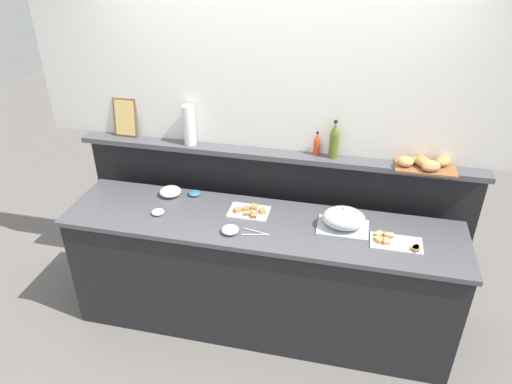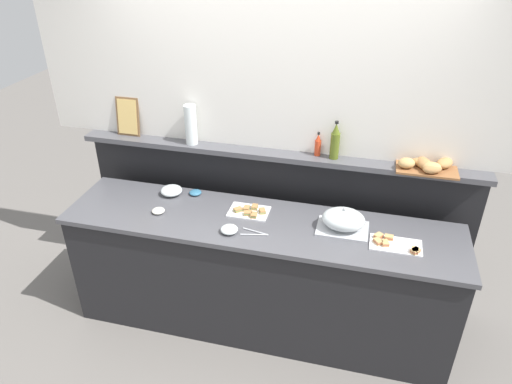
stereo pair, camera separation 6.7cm
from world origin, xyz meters
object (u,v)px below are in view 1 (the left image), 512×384
Objects in this scene: serving_cloche at (344,219)px; glass_bowl_large at (170,192)px; glass_bowl_medium at (230,230)px; water_carafe at (189,125)px; hot_sauce_bottle at (317,145)px; bread_basket at (425,164)px; framed_picture at (125,118)px; sandwich_platter_front at (395,242)px; condiment_bowl_red at (194,193)px; condiment_bowl_cream at (158,212)px; serving_tongs at (256,233)px; sandwich_platter_side at (249,211)px; olive_oil_bottle at (334,141)px.

serving_cloche reaches higher than glass_bowl_large.
glass_bowl_medium is 0.39× the size of water_carafe.
glass_bowl_medium is 0.87m from hot_sauce_bottle.
glass_bowl_large is at bearing -173.79° from bread_basket.
water_carafe is (-1.68, 0.02, 0.11)m from bread_basket.
bread_basket is 1.36× the size of framed_picture.
sandwich_platter_front is 3.56× the size of condiment_bowl_red.
condiment_bowl_cream is (-1.28, -0.11, -0.06)m from serving_cloche.
framed_picture is at bearing 148.98° from glass_bowl_large.
water_carafe reaches higher than condiment_bowl_red.
water_carafe is at bearing 138.44° from serving_tongs.
glass_bowl_large is at bearing 155.01° from serving_tongs.
hot_sauce_bottle is (0.41, 0.35, 0.40)m from sandwich_platter_side.
condiment_bowl_red is at bearing 168.49° from sandwich_platter_front.
serving_tongs is (0.56, -0.39, -0.01)m from condiment_bowl_red.
condiment_bowl_red is (-1.11, 0.19, -0.06)m from serving_cloche.
hot_sauce_bottle reaches higher than sandwich_platter_side.
olive_oil_bottle reaches higher than sandwich_platter_front.
sandwich_platter_side is 0.48m from condiment_bowl_red.
water_carafe reaches higher than glass_bowl_large.
sandwich_platter_front is 1.10× the size of framed_picture.
framed_picture reaches higher than sandwich_platter_side.
serving_cloche reaches higher than sandwich_platter_front.
olive_oil_bottle is (0.60, 0.60, 0.44)m from glass_bowl_medium.
hot_sauce_bottle is 0.64× the size of olive_oil_bottle.
condiment_bowl_red is (-0.39, 0.41, -0.01)m from glass_bowl_medium.
framed_picture is (-1.71, 0.41, 0.41)m from serving_cloche.
bread_basket reaches higher than glass_bowl_medium.
serving_tongs is at bearing -152.78° from bread_basket.
bread_basket is at bearing -0.79° from water_carafe.
sandwich_platter_side is (-0.99, 0.15, 0.00)m from sandwich_platter_front.
hot_sauce_bottle reaches higher than glass_bowl_medium.
condiment_bowl_cream is 0.30× the size of water_carafe.
condiment_bowl_red is (-1.45, 0.30, 0.00)m from sandwich_platter_front.
glass_bowl_large is at bearing -168.87° from olive_oil_bottle.
glass_bowl_large is 0.92× the size of hot_sauce_bottle.
water_carafe is (-1.18, 0.37, 0.41)m from serving_cloche.
condiment_bowl_red is 1.65m from bread_basket.
condiment_bowl_cream is 0.49× the size of serving_tongs.
serving_tongs is 0.78m from hot_sauce_bottle.
serving_cloche reaches higher than condiment_bowl_cream.
bread_basket is (0.16, 0.45, 0.36)m from sandwich_platter_front.
serving_cloche is at bearing 5.04° from condiment_bowl_cream.
condiment_bowl_red is 1.01× the size of condiment_bowl_cream.
hot_sauce_bottle reaches higher than sandwich_platter_front.
sandwich_platter_side is 0.83× the size of serving_cloche.
bread_basket is at bearing 27.22° from serving_tongs.
serving_cloche reaches higher than glass_bowl_medium.
condiment_bowl_red is 0.50m from water_carafe.
condiment_bowl_red is at bearing 162.32° from sandwich_platter_side.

